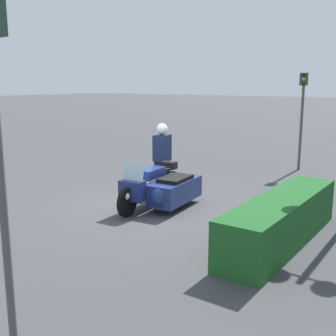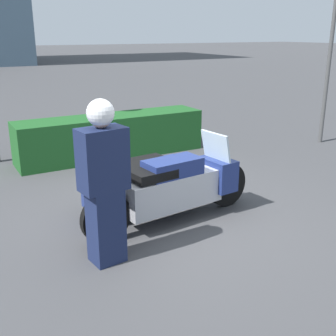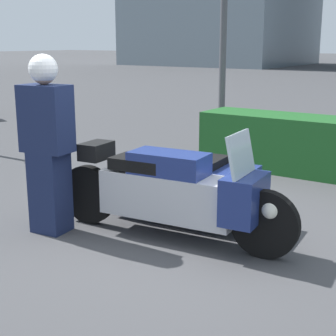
% 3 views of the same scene
% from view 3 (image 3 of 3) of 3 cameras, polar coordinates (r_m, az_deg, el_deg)
% --- Properties ---
extents(ground_plane, '(160.00, 160.00, 0.00)m').
position_cam_3_polar(ground_plane, '(5.35, 0.55, -7.61)').
color(ground_plane, '#424244').
extents(police_motorcycle, '(2.65, 1.24, 1.16)m').
position_cam_3_polar(police_motorcycle, '(5.42, 1.97, -2.15)').
color(police_motorcycle, black).
rests_on(police_motorcycle, ground).
extents(officer_rider, '(0.53, 0.36, 1.84)m').
position_cam_3_polar(officer_rider, '(5.39, -13.23, 2.97)').
color(officer_rider, '#192347').
rests_on(officer_rider, ground).
extents(hedge_bush_curbside, '(3.88, 0.84, 0.86)m').
position_cam_3_polar(hedge_bush_curbside, '(7.96, 17.14, 2.18)').
color(hedge_bush_curbside, '#1E5623').
rests_on(hedge_bush_curbside, ground).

